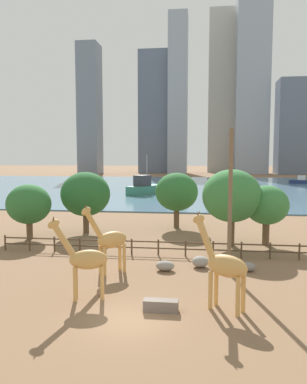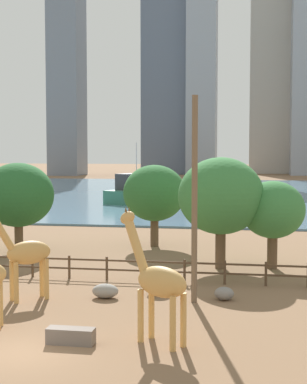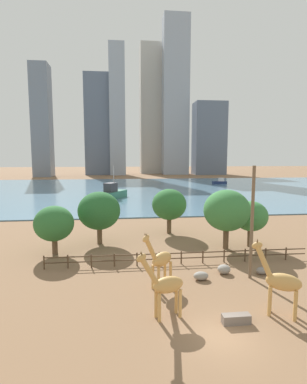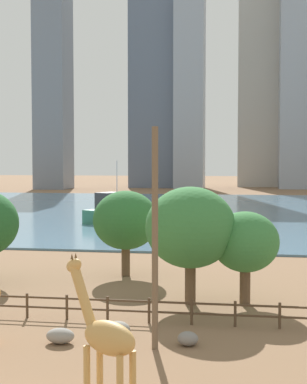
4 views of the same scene
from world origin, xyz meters
TOP-DOWN VIEW (x-y plane):
  - ground_plane at (0.00, 80.00)m, footprint 400.00×400.00m
  - harbor_water at (0.00, 77.00)m, footprint 180.00×86.00m
  - giraffe_tall at (-2.66, 6.97)m, footprint 2.92×2.74m
  - giraffe_young at (4.65, 1.84)m, footprint 3.12×2.22m
  - utility_pole at (5.38, 8.00)m, footprint 0.28×0.28m
  - boulder_near_fence at (1.01, 8.06)m, footprint 1.30×0.94m
  - boulder_by_pole at (6.78, 8.67)m, footprint 0.94×0.85m
  - boulder_small at (3.45, 9.17)m, footprint 1.17×1.09m
  - feeding_trough at (1.44, 1.22)m, footprint 1.80×0.60m
  - enclosure_fence at (-0.42, 12.00)m, footprint 26.12×0.14m
  - tree_left_large at (9.28, 16.82)m, footprint 3.90×3.90m
  - tree_right_tall at (0.79, 23.79)m, footprint 4.69×4.69m
  - tree_left_small at (6.15, 16.29)m, footprint 5.21×5.21m
  - tree_right_small at (-8.37, 19.87)m, footprint 5.07×5.07m
  - boat_sailboat at (-7.80, 57.31)m, footprint 7.03×9.37m
  - skyline_block_central at (-7.15, 152.90)m, footprint 8.47×9.26m
  - skyline_block_left at (-45.13, 144.00)m, footprint 8.83×10.65m
  - skyline_block_right at (14.28, 169.55)m, footprint 15.56×13.42m
  - skyline_tower_short at (-17.11, 158.83)m, footprint 16.17×13.37m

SIDE VIEW (x-z plane):
  - ground_plane at x=0.00m, z-range 0.00..0.00m
  - harbor_water at x=0.00m, z-range 0.00..0.20m
  - feeding_trough at x=1.44m, z-range 0.00..0.60m
  - boulder_by_pole at x=6.78m, z-range 0.00..0.63m
  - boulder_near_fence at x=1.01m, z-range 0.00..0.70m
  - boulder_small at x=3.45m, z-range 0.00..0.82m
  - enclosure_fence at x=-0.42m, z-range 0.11..1.41m
  - boat_sailboat at x=-7.80m, z-range -2.48..5.55m
  - giraffe_tall at x=-2.66m, z-range -0.11..4.75m
  - giraffe_young at x=4.65m, z-range -0.16..4.91m
  - tree_left_large at x=9.28m, z-range 0.90..6.27m
  - tree_right_tall at x=0.79m, z-range 0.93..7.07m
  - tree_right_small at x=-8.37m, z-range 0.87..7.21m
  - tree_left_small at x=6.15m, z-range 1.04..7.85m
  - utility_pole at x=5.38m, z-range 0.00..9.79m
  - skyline_tower_short at x=-17.11m, z-range 0.00..55.45m
  - skyline_block_left at x=-45.13m, z-range 0.00..56.04m
  - skyline_block_central at x=-7.15m, z-range 0.00..70.17m
  - skyline_block_right at x=14.28m, z-range 0.00..75.91m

